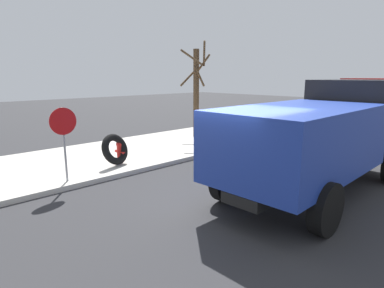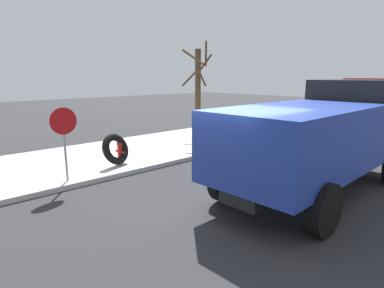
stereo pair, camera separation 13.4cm
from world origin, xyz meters
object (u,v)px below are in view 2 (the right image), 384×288
Objects in this scene: fire_hydrant at (121,151)px; bare_tree at (198,89)px; stop_sign at (64,131)px; loose_tire at (116,149)px; dump_truck_blue at (323,133)px.

bare_tree is (5.38, 1.66, 1.91)m from fire_hydrant.
fire_hydrant is 0.36× the size of stop_sign.
loose_tire is 6.22m from bare_tree.
fire_hydrant is 5.95m from bare_tree.
dump_truck_blue is (4.95, -5.12, -0.01)m from stop_sign.
bare_tree is at bearing 17.91° from loose_tire.
bare_tree is at bearing 17.63° from stop_sign.
dump_truck_blue reaches higher than stop_sign.
dump_truck_blue is 1.54× the size of bare_tree.
fire_hydrant is 0.36m from loose_tire.
loose_tire is (-0.29, -0.17, 0.13)m from fire_hydrant.
loose_tire is 0.51× the size of stop_sign.
bare_tree reaches higher than dump_truck_blue.
fire_hydrant is 6.57m from dump_truck_blue.
fire_hydrant is at bearing 30.25° from loose_tire.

